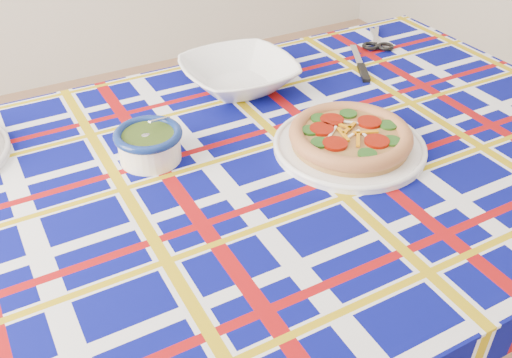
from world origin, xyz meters
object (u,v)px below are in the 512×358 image
dining_table (260,197)px  pesto_bowl (149,142)px  main_focaccia_plate (350,136)px  serving_bowl (239,75)px

dining_table → pesto_bowl: pesto_bowl is taller
main_focaccia_plate → serving_bowl: bearing=100.7°
dining_table → serving_bowl: serving_bowl is taller
dining_table → pesto_bowl: bearing=145.2°
dining_table → main_focaccia_plate: 0.23m
main_focaccia_plate → serving_bowl: size_ratio=1.19×
pesto_bowl → serving_bowl: pesto_bowl is taller
dining_table → pesto_bowl: size_ratio=11.92×
dining_table → main_focaccia_plate: bearing=-11.1°
main_focaccia_plate → pesto_bowl: pesto_bowl is taller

